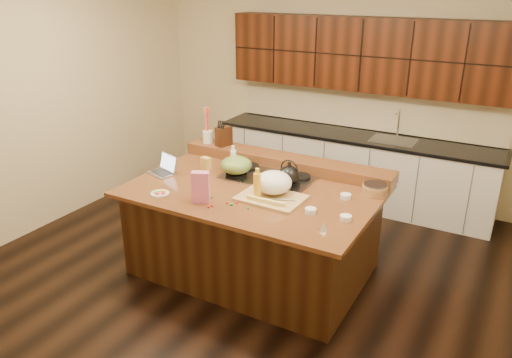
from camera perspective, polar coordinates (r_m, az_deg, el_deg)
The scene contains 30 objects.
room at distance 4.74m, azimuth -0.30°, elevation 3.74°, with size 5.52×5.02×2.72m.
island at distance 5.08m, azimuth -0.28°, elevation -5.80°, with size 2.40×1.60×0.92m.
back_ledge at distance 5.44m, azimuth 3.34°, elevation 2.03°, with size 2.40×0.30×0.12m, color black.
cooktop at distance 5.13m, azimuth 1.36°, elevation 0.24°, with size 0.92×0.52×0.05m.
back_counter at distance 6.69m, azimuth 11.46°, elevation 5.46°, with size 3.70×0.66×2.40m.
kettle at distance 4.85m, azimuth 3.79°, elevation 0.45°, with size 0.21×0.21×0.19m, color black.
green_bowl at distance 5.12m, azimuth -2.28°, elevation 1.60°, with size 0.32×0.32×0.18m, color olive.
laptop at distance 5.34m, azimuth -10.42°, elevation 1.22°, with size 0.34×0.30×0.20m.
oil_bottle at distance 4.56m, azimuth 0.14°, elevation -0.96°, with size 0.07×0.07×0.27m, color yellow.
vinegar_bottle at distance 5.24m, azimuth -2.60°, elevation 2.00°, with size 0.06×0.06×0.25m, color silver.
wooden_tray at distance 4.66m, azimuth 1.95°, elevation -0.81°, with size 0.61×0.49×0.24m.
ramekin_a at distance 4.39m, azimuth 6.25°, elevation -3.62°, with size 0.10×0.10×0.04m, color white.
ramekin_b at distance 4.31m, azimuth 10.21°, elevation -4.40°, with size 0.10×0.10×0.04m, color white.
ramekin_c at distance 4.73m, azimuth 10.21°, elevation -1.96°, with size 0.10×0.10×0.04m, color white.
strainer_bowl at distance 4.86m, azimuth 13.42°, elevation -1.24°, with size 0.24×0.24×0.09m, color #996B3F.
kitchen_timer at distance 4.11m, azimuth 7.73°, elevation -5.38°, with size 0.08×0.08×0.07m, color silver.
pink_bag at distance 4.56m, azimuth -6.34°, elevation -0.93°, with size 0.16×0.08×0.29m, color #D16287.
candy_plate at distance 4.84m, azimuth -10.92°, elevation -1.62°, with size 0.18×0.18×0.01m, color white.
package_box at distance 5.36m, azimuth -5.74°, elevation 1.74°, with size 0.10×0.07×0.14m, color gold.
utensil_crock at distance 5.89m, azimuth -5.52°, elevation 4.84°, with size 0.12×0.12×0.14m, color white.
knife_block at distance 5.76m, azimuth -3.71°, elevation 4.91°, with size 0.11×0.18×0.22m, color black.
gumdrop_0 at distance 4.59m, azimuth -6.32°, elevation -2.67°, with size 0.02×0.02×0.02m, color red.
gumdrop_1 at distance 4.45m, azimuth -0.89°, elevation -3.33°, with size 0.02×0.02×0.02m, color #198C26.
gumdrop_2 at distance 4.49m, azimuth -5.44°, elevation -3.22°, with size 0.02×0.02×0.02m, color red.
gumdrop_3 at distance 4.52m, azimuth -2.96°, elevation -2.93°, with size 0.02×0.02×0.02m, color #198C26.
gumdrop_4 at distance 4.56m, azimuth -3.34°, elevation -2.73°, with size 0.02×0.02×0.02m, color red.
gumdrop_5 at distance 4.52m, azimuth -2.74°, elevation -2.93°, with size 0.02×0.02×0.02m, color #198C26.
gumdrop_6 at distance 4.51m, azimuth -5.06°, elevation -3.07°, with size 0.02×0.02×0.02m, color red.
gumdrop_7 at distance 4.68m, azimuth -5.06°, elevation -2.08°, with size 0.02×0.02×0.02m, color #198C26.
gumdrop_8 at distance 4.55m, azimuth -2.23°, elevation -2.74°, with size 0.02×0.02×0.02m, color red.
Camera 1 is at (2.22, -3.92, 2.82)m, focal length 35.00 mm.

